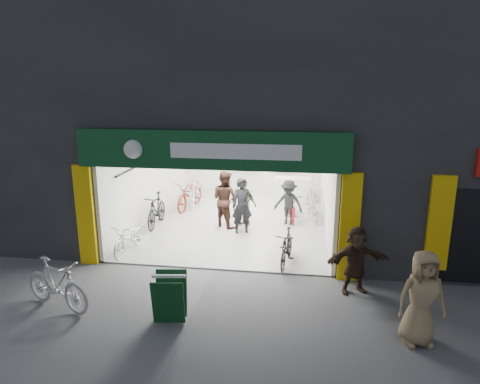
% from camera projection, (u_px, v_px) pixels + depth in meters
% --- Properties ---
extents(ground, '(60.00, 60.00, 0.00)m').
position_uv_depth(ground, '(213.00, 270.00, 10.71)').
color(ground, '#56565B').
rests_on(ground, ground).
extents(building, '(17.00, 10.27, 8.00)m').
position_uv_depth(building, '(268.00, 90.00, 14.29)').
color(building, '#232326').
rests_on(building, ground).
extents(bike_left_front, '(0.72, 1.67, 0.85)m').
position_uv_depth(bike_left_front, '(129.00, 238.00, 11.71)').
color(bike_left_front, silver).
rests_on(bike_left_front, ground).
extents(bike_left_midfront, '(0.58, 1.83, 1.09)m').
position_uv_depth(bike_left_midfront, '(156.00, 210.00, 13.84)').
color(bike_left_midfront, black).
rests_on(bike_left_midfront, ground).
extents(bike_left_midback, '(1.04, 2.12, 1.07)m').
position_uv_depth(bike_left_midback, '(190.00, 195.00, 15.76)').
color(bike_left_midback, maroon).
rests_on(bike_left_midback, ground).
extents(bike_left_back, '(0.56, 1.95, 1.17)m').
position_uv_depth(bike_left_back, '(196.00, 191.00, 16.11)').
color(bike_left_back, '#B2B3B7').
rests_on(bike_left_back, ground).
extents(bike_right_front, '(0.64, 1.59, 0.93)m').
position_uv_depth(bike_right_front, '(287.00, 248.00, 10.92)').
color(bike_right_front, black).
rests_on(bike_right_front, ground).
extents(bike_right_mid, '(0.89, 1.90, 0.96)m').
position_uv_depth(bike_right_mid, '(291.00, 206.00, 14.52)').
color(bike_right_mid, maroon).
rests_on(bike_right_mid, ground).
extents(bike_right_back, '(0.90, 1.99, 1.15)m').
position_uv_depth(bike_right_back, '(312.00, 203.00, 14.58)').
color(bike_right_back, '#A4A4A8').
rests_on(bike_right_back, ground).
extents(parked_bike, '(1.87, 1.13, 1.08)m').
position_uv_depth(parked_bike, '(57.00, 284.00, 8.78)').
color(parked_bike, silver).
rests_on(parked_bike, ground).
extents(customer_a, '(0.75, 0.60, 1.77)m').
position_uv_depth(customer_a, '(242.00, 206.00, 13.06)').
color(customer_a, black).
rests_on(customer_a, ground).
extents(customer_b, '(1.14, 1.08, 1.86)m').
position_uv_depth(customer_b, '(225.00, 199.00, 13.67)').
color(customer_b, '#382119').
rests_on(customer_b, ground).
extents(customer_c, '(1.11, 0.84, 1.52)m').
position_uv_depth(customer_c, '(288.00, 203.00, 13.85)').
color(customer_c, black).
rests_on(customer_c, ground).
extents(customer_d, '(0.97, 0.70, 1.53)m').
position_uv_depth(customer_d, '(244.00, 204.00, 13.74)').
color(customer_d, olive).
rests_on(customer_d, ground).
extents(pedestrian_near, '(0.94, 0.70, 1.76)m').
position_uv_depth(pedestrian_near, '(422.00, 298.00, 7.52)').
color(pedestrian_near, '#8C7351').
rests_on(pedestrian_near, ground).
extents(pedestrian_far, '(1.49, 0.89, 1.53)m').
position_uv_depth(pedestrian_far, '(356.00, 260.00, 9.41)').
color(pedestrian_far, '#322116').
rests_on(pedestrian_far, ground).
extents(sandwich_board, '(0.70, 0.71, 0.95)m').
position_uv_depth(sandwich_board, '(170.00, 297.00, 8.29)').
color(sandwich_board, '#0D3618').
rests_on(sandwich_board, ground).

